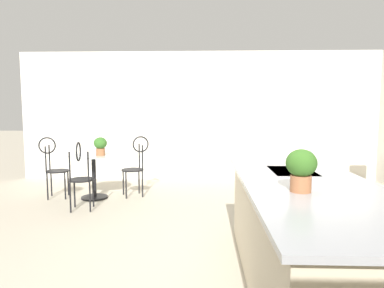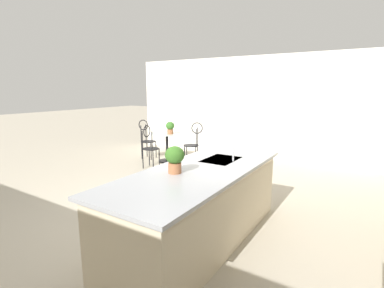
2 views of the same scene
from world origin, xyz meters
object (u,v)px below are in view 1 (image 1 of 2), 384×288
(bistro_table, at_px, (94,172))
(chair_by_island, at_px, (81,173))
(potted_plant_counter_near, at_px, (301,168))
(chair_near_window, at_px, (136,163))
(chair_toward_desk, at_px, (54,165))
(potted_plant_on_table, at_px, (100,145))

(bistro_table, distance_m, chair_by_island, 0.74)
(potted_plant_counter_near, bearing_deg, chair_near_window, -150.97)
(potted_plant_counter_near, bearing_deg, chair_toward_desk, -134.66)
(chair_near_window, bearing_deg, potted_plant_counter_near, 29.03)
(chair_near_window, height_order, potted_plant_on_table, potted_plant_on_table)
(chair_near_window, bearing_deg, bistro_table, -73.77)
(chair_by_island, distance_m, potted_plant_counter_near, 3.57)
(chair_by_island, bearing_deg, potted_plant_on_table, 172.02)
(bistro_table, height_order, chair_near_window, chair_near_window)
(bistro_table, relative_size, potted_plant_counter_near, 2.58)
(potted_plant_on_table, bearing_deg, bistro_table, -105.34)
(bistro_table, bearing_deg, potted_plant_counter_near, 38.65)
(potted_plant_counter_near, bearing_deg, bistro_table, -141.35)
(potted_plant_counter_near, bearing_deg, potted_plant_on_table, -142.54)
(chair_near_window, relative_size, chair_by_island, 1.00)
(bistro_table, xyz_separation_m, potted_plant_counter_near, (3.20, 2.56, 0.65))
(chair_by_island, bearing_deg, bistro_table, -176.95)
(chair_by_island, height_order, chair_toward_desk, same)
(potted_plant_on_table, xyz_separation_m, potted_plant_counter_near, (3.17, 2.43, 0.18))
(bistro_table, bearing_deg, potted_plant_on_table, 74.66)
(chair_near_window, xyz_separation_m, potted_plant_counter_near, (3.40, 1.89, 0.52))
(chair_toward_desk, bearing_deg, potted_plant_on_table, 86.88)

